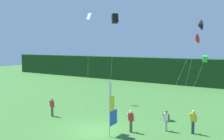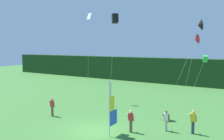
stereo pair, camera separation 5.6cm
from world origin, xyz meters
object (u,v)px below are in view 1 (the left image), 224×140
kite_black_box_1 (115,19)px  kite_red_delta_4 (196,39)px  person_near_banner (166,120)px  person_mid_field (52,107)px  banner_flag (112,109)px  person_far_left (131,121)px  kite_green_box_2 (205,59)px  person_far_right (193,121)px  kite_black_delta_0 (200,25)px  kite_white_diamond_3 (89,23)px

kite_black_box_1 → kite_red_delta_4: kite_black_box_1 is taller
person_near_banner → person_mid_field: bearing=-170.0°
banner_flag → person_far_left: bearing=57.2°
person_near_banner → kite_green_box_2: 8.77m
banner_flag → person_far_left: size_ratio=2.42×
person_near_banner → person_far_left: (-2.10, -1.60, 0.04)m
person_far_left → kite_black_box_1: bearing=133.9°
person_near_banner → person_far_right: person_far_right is taller
person_near_banner → kite_green_box_2: (1.15, 7.59, 4.25)m
kite_black_box_1 → banner_flag: bearing=-60.7°
kite_black_delta_0 → banner_flag: bearing=-127.0°
banner_flag → kite_green_box_2: 11.70m
person_far_right → person_far_left: bearing=-152.1°
kite_white_diamond_3 → person_mid_field: bearing=-81.2°
kite_white_diamond_3 → kite_black_box_1: bearing=-28.8°
kite_green_box_2 → person_near_banner: bearing=-98.6°
person_far_left → person_far_right: bearing=27.9°
person_mid_field → kite_green_box_2: 15.17m
person_far_right → kite_green_box_2: kite_green_box_2 is taller
kite_black_box_1 → kite_white_diamond_3: (-5.22, 2.87, 0.15)m
kite_black_box_1 → kite_black_delta_0: bearing=5.5°
person_mid_field → kite_red_delta_4: 13.55m
person_far_left → kite_black_delta_0: kite_black_delta_0 is taller
banner_flag → person_far_left: (0.84, 1.30, -1.03)m
kite_black_delta_0 → kite_black_box_1: kite_black_box_1 is taller
person_mid_field → kite_black_box_1: size_ratio=0.18×
person_far_right → kite_black_box_1: size_ratio=0.19×
kite_green_box_2 → kite_red_delta_4: (0.30, -5.32, 1.76)m
person_far_left → kite_red_delta_4: (3.55, 3.87, 5.97)m
person_mid_field → kite_white_diamond_3: 10.74m
kite_black_delta_0 → kite_red_delta_4: bearing=-95.5°
kite_black_delta_0 → kite_black_box_1: bearing=-174.5°
banner_flag → person_far_left: banner_flag is taller
person_near_banner → person_far_right: bearing=14.9°
kite_white_diamond_3 → kite_red_delta_4: size_ratio=1.40×
person_near_banner → kite_black_delta_0: kite_black_delta_0 is taller
kite_black_delta_0 → person_mid_field: bearing=-157.4°
banner_flag → kite_white_diamond_3: size_ratio=0.39×
person_mid_field → kite_green_box_2: kite_green_box_2 is taller
kite_red_delta_4 → person_mid_field: bearing=-160.6°
kite_black_box_1 → kite_red_delta_4: 7.60m
person_far_right → kite_white_diamond_3: 15.96m
person_near_banner → kite_white_diamond_3: (-11.10, 5.19, 8.16)m
person_far_right → kite_black_delta_0: (-0.33, 2.54, 7.03)m
banner_flag → person_mid_field: 7.25m
person_near_banner → kite_black_box_1: (-5.88, 2.32, 8.01)m
person_far_left → person_far_right: 4.47m
person_mid_field → kite_black_delta_0: bearing=22.6°
person_far_right → kite_black_delta_0: size_ratio=0.21×
person_near_banner → kite_black_delta_0: size_ratio=0.19×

